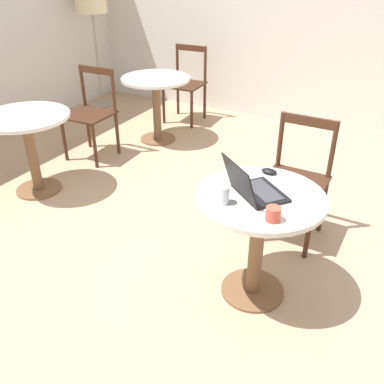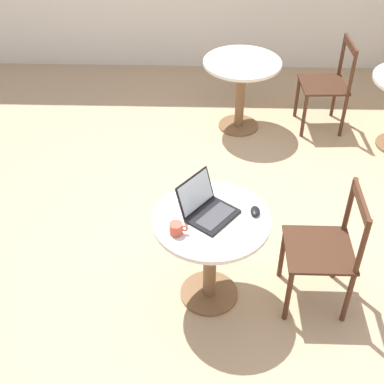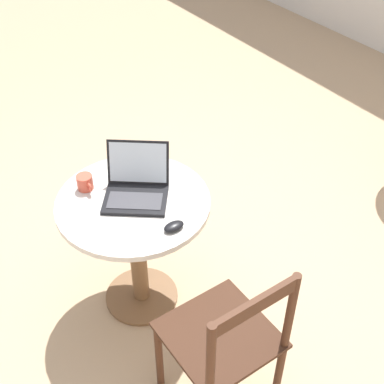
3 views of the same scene
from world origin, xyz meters
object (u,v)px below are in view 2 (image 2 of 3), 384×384
cafe_table_far (241,78)px  drinking_glass (183,196)px  cafe_table_near (211,239)px  chair_far_right (328,85)px  mouse (255,211)px  laptop (207,208)px  mug (176,229)px  chair_near_right (326,250)px

cafe_table_far → drinking_glass: drinking_glass is taller
cafe_table_near → chair_far_right: size_ratio=0.82×
chair_far_right → drinking_glass: bearing=-122.1°
chair_far_right → mouse: 2.40m
cafe_table_near → drinking_glass: (-0.18, 0.15, 0.23)m
laptop → mug: size_ratio=3.68×
laptop → mouse: 0.31m
chair_far_right → mug: 2.79m
cafe_table_near → laptop: laptop is taller
chair_far_right → laptop: 2.55m
cafe_table_far → drinking_glass: (-0.48, -2.08, 0.23)m
cafe_table_near → chair_near_right: bearing=-0.2°
laptop → cafe_table_far: bearing=81.7°
cafe_table_near → chair_near_right: 0.76m
drinking_glass → mouse: bearing=-12.0°
cafe_table_far → chair_far_right: 0.86m
cafe_table_far → chair_far_right: bearing=2.9°
cafe_table_near → chair_near_right: size_ratio=0.82×
drinking_glass → cafe_table_near: bearing=-39.7°
cafe_table_far → laptop: 2.23m
cafe_table_far → drinking_glass: size_ratio=7.22×
mouse → mug: 0.53m
chair_near_right → laptop: bearing=177.0°
cafe_table_near → chair_far_right: 2.55m
cafe_table_near → chair_near_right: chair_near_right is taller
chair_near_right → cafe_table_near: bearing=179.8°
chair_near_right → laptop: size_ratio=2.17×
cafe_table_far → laptop: bearing=-98.3°
chair_near_right → mug: chair_near_right is taller
cafe_table_near → laptop: size_ratio=1.79×
chair_near_right → drinking_glass: bearing=170.6°
laptop → mouse: size_ratio=4.18×
mug → drinking_glass: 0.30m
cafe_table_near → mug: size_ratio=6.59×
chair_near_right → chair_far_right: same height
cafe_table_far → mouse: (-0.02, -2.18, 0.20)m
laptop → drinking_glass: laptop is taller
cafe_table_near → mug: (-0.21, -0.14, 0.22)m
cafe_table_near → chair_near_right: (0.75, -0.00, -0.08)m
mouse → drinking_glass: bearing=168.0°
cafe_table_far → chair_far_right: (0.85, 0.04, -0.08)m
cafe_table_far → mug: mug is taller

